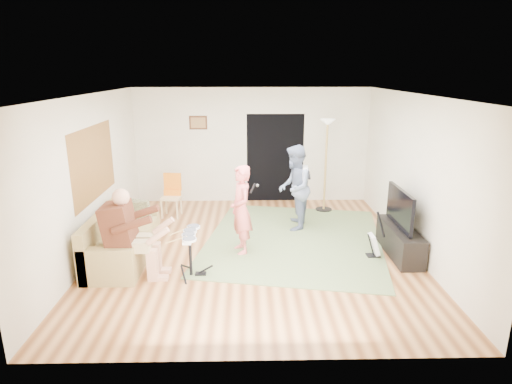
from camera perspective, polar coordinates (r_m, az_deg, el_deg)
floor at (r=7.67m, az=-0.23°, el=-7.74°), size 6.00×6.00×0.00m
walls at (r=7.23m, az=-0.24°, el=2.10°), size 5.50×6.00×2.70m
ceiling at (r=7.03m, az=-0.25°, el=12.85°), size 6.00×6.00×0.00m
window_blinds at (r=7.83m, az=-20.82°, el=3.64°), size 0.00×2.05×2.05m
doorway at (r=10.23m, az=2.56°, el=4.52°), size 2.10×0.00×2.10m
picture_frame at (r=10.14m, az=-7.72°, el=9.15°), size 0.42×0.03×0.32m
area_rug at (r=8.14m, az=5.06°, el=-6.29°), size 3.81×4.26×0.02m
sofa at (r=7.59m, az=-17.86°, el=-6.56°), size 0.83×2.02×0.82m
drummer at (r=6.80m, az=-16.11°, el=-6.58°), size 0.92×0.51×1.41m
drum_kit at (r=6.72m, az=-8.74°, el=-8.48°), size 0.40×0.72×0.74m
singer at (r=7.32m, az=-2.01°, el=-2.40°), size 0.52×0.65×1.55m
microphone at (r=7.21m, az=-0.45°, el=0.50°), size 0.06×0.06×0.24m
guitarist at (r=8.46m, az=5.16°, el=0.56°), size 0.77×0.92×1.69m
guitar_held at (r=8.40m, az=6.57°, el=2.57°), size 0.19×0.61×0.26m
guitar_spare at (r=7.59m, az=15.51°, el=-6.70°), size 0.29×0.26×0.81m
torchiere_lamp at (r=9.53m, az=9.37°, el=5.68°), size 0.37×0.37×2.06m
dining_chair at (r=9.47m, az=-11.19°, el=-1.22°), size 0.43×0.45×0.93m
tv_cabinet at (r=7.80m, az=18.61°, el=-6.20°), size 0.40×1.40×0.50m
television at (r=7.59m, az=18.65°, el=-2.01°), size 0.06×1.14×0.63m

